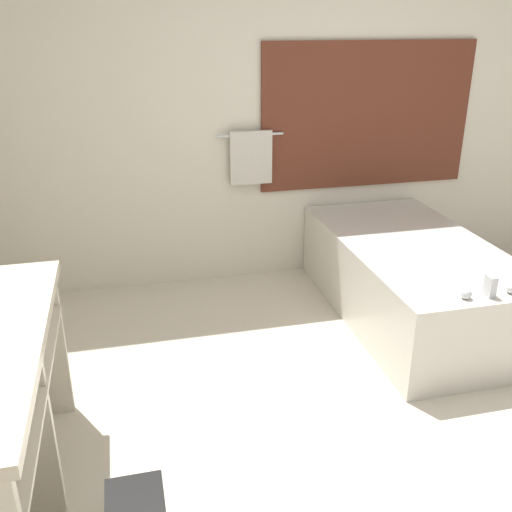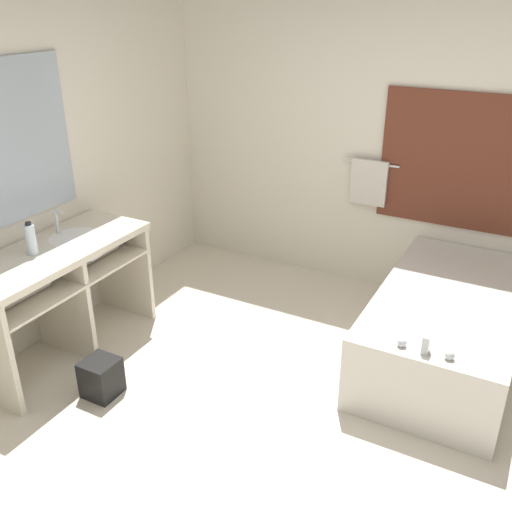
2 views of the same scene
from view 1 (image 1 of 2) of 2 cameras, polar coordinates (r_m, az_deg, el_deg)
ground_plane at (r=3.04m, az=15.18°, el=-18.23°), size 16.00×16.00×0.00m
wall_back_with_blinds at (r=4.42m, az=3.45°, el=14.83°), size 7.40×0.13×2.70m
bathtub at (r=4.09m, az=15.31°, el=-1.91°), size 0.96×1.84×0.67m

